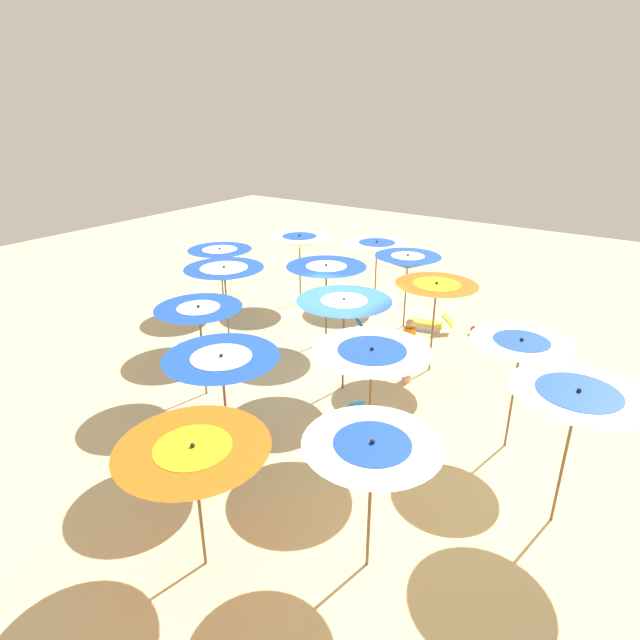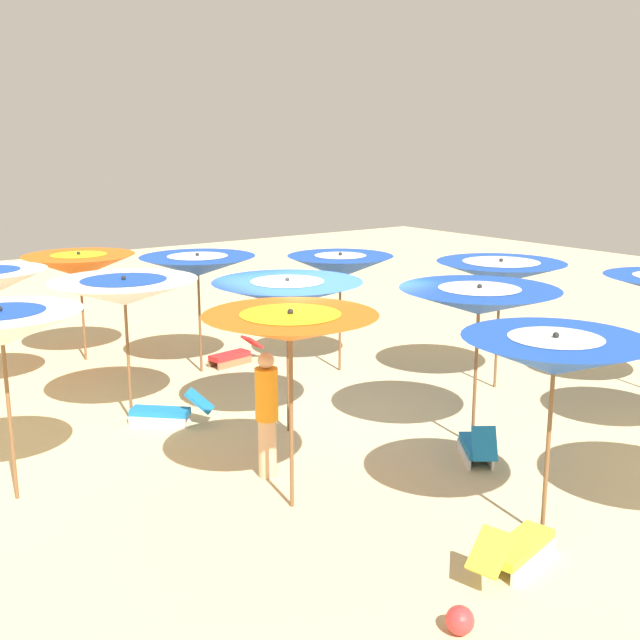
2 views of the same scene
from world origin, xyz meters
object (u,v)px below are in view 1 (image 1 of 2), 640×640
(lounger_3, at_px, (346,333))
(beach_umbrella_10, at_px, (377,248))
(lounger_2, at_px, (199,438))
(beach_umbrella_4, at_px, (194,460))
(beach_umbrella_8, at_px, (372,359))
(beach_ball, at_px, (474,330))
(beach_umbrella_0, at_px, (220,254))
(beach_umbrella_2, at_px, (199,316))
(beach_umbrella_11, at_px, (408,262))
(lounger_1, at_px, (362,425))
(beach_umbrella_7, at_px, (344,307))
(beach_umbrella_14, at_px, (576,403))
(beach_umbrella_3, at_px, (222,366))
(beach_umbrella_5, at_px, (300,242))
(beach_umbrella_9, at_px, (372,456))
(beach_umbrella_12, at_px, (436,290))
(beach_umbrella_1, at_px, (224,274))
(beachgoer_0, at_px, (408,350))
(beach_umbrella_6, at_px, (326,272))
(lounger_0, at_px, (429,323))
(beach_umbrella_13, at_px, (520,350))

(lounger_3, bearing_deg, beach_umbrella_10, -129.22)
(lounger_2, bearing_deg, beach_umbrella_4, -50.37)
(beach_umbrella_8, height_order, beach_ball, beach_umbrella_8)
(beach_umbrella_0, distance_m, beach_umbrella_2, 5.69)
(lounger_3, bearing_deg, beach_umbrella_11, -171.49)
(lounger_2, bearing_deg, lounger_1, 33.73)
(beach_umbrella_7, relative_size, beach_umbrella_14, 0.94)
(beach_umbrella_3, height_order, beach_umbrella_5, beach_umbrella_5)
(beach_umbrella_14, relative_size, beach_ball, 9.69)
(beach_umbrella_9, height_order, beach_umbrella_12, beach_umbrella_12)
(lounger_3, bearing_deg, beach_umbrella_8, 72.19)
(beach_umbrella_10, xyz_separation_m, beach_umbrella_14, (7.60, 7.58, 0.35))
(beach_umbrella_1, xyz_separation_m, beachgoer_0, (-0.79, 5.33, -1.21))
(beach_umbrella_11, bearing_deg, lounger_2, -4.86)
(beach_umbrella_3, xyz_separation_m, beach_umbrella_4, (2.10, 1.50, -0.12))
(beach_umbrella_8, height_order, beach_umbrella_11, beach_umbrella_11)
(lounger_1, bearing_deg, lounger_3, 169.62)
(beach_umbrella_4, distance_m, beach_umbrella_6, 8.26)
(beach_umbrella_11, distance_m, lounger_1, 6.32)
(beach_umbrella_6, distance_m, lounger_0, 3.85)
(beach_umbrella_9, xyz_separation_m, lounger_0, (-8.90, -2.86, -1.80))
(beach_umbrella_6, distance_m, beach_umbrella_9, 8.07)
(beach_umbrella_10, relative_size, lounger_1, 1.92)
(beach_umbrella_6, bearing_deg, beach_umbrella_7, 42.31)
(beach_umbrella_4, relative_size, beach_umbrella_11, 0.94)
(beach_umbrella_6, relative_size, beach_umbrella_14, 0.93)
(beach_umbrella_5, xyz_separation_m, beach_umbrella_14, (6.04, 9.70, 0.13))
(beach_umbrella_9, xyz_separation_m, beachgoer_0, (-5.50, -2.00, -1.12))
(beach_umbrella_2, height_order, lounger_0, beach_umbrella_2)
(beach_umbrella_13, bearing_deg, beach_ball, -154.72)
(beach_ball, bearing_deg, lounger_3, -49.69)
(beach_umbrella_13, bearing_deg, lounger_1, -63.87)
(beach_ball, bearing_deg, beach_umbrella_4, -2.51)
(beach_umbrella_0, xyz_separation_m, beach_umbrella_14, (4.05, 11.47, 0.36))
(beach_umbrella_5, distance_m, lounger_2, 8.83)
(beach_umbrella_2, height_order, beach_umbrella_4, beach_umbrella_2)
(beach_umbrella_12, distance_m, beach_umbrella_14, 5.46)
(beachgoer_0, bearing_deg, beach_umbrella_9, -15.27)
(beach_umbrella_1, bearing_deg, lounger_3, 127.13)
(beach_umbrella_1, height_order, beach_umbrella_2, beach_umbrella_1)
(beach_umbrella_1, relative_size, beach_umbrella_8, 1.00)
(beach_umbrella_1, bearing_deg, beach_umbrella_10, 161.13)
(beach_umbrella_5, xyz_separation_m, beachgoer_0, (3.10, 5.59, -1.28))
(lounger_0, relative_size, beachgoer_0, 0.81)
(beach_umbrella_10, distance_m, beach_umbrella_11, 2.39)
(beach_umbrella_6, height_order, beach_umbrella_11, beach_umbrella_6)
(beach_umbrella_3, bearing_deg, beach_umbrella_7, 173.57)
(beach_umbrella_13, bearing_deg, beach_umbrella_10, -133.26)
(beach_umbrella_1, xyz_separation_m, beach_umbrella_9, (4.72, 7.33, -0.09))
(beach_umbrella_0, distance_m, beach_umbrella_11, 6.11)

